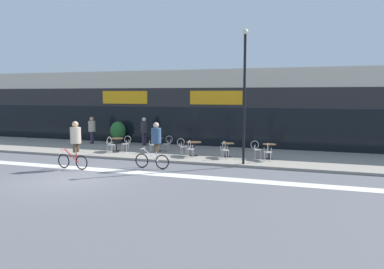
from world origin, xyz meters
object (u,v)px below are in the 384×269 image
at_px(cafe_chair_3_near, 224,149).
at_px(cafe_chair_4_near, 268,151).
at_px(planter_pot, 118,132).
at_px(pedestrian_far_end, 144,129).
at_px(cafe_chair_0_near, 110,144).
at_px(cafe_chair_0_side, 126,143).
at_px(cafe_chair_2_near, 190,148).
at_px(bistro_table_3, 228,147).
at_px(cafe_chair_1_near, 153,143).
at_px(bistro_table_4, 269,148).
at_px(cafe_chair_2_side, 182,146).
at_px(cyclist_0, 155,142).
at_px(lamp_post, 244,88).
at_px(bistro_table_1, 157,142).
at_px(cyclist_1, 75,141).
at_px(pedestrian_near_end, 92,128).
at_px(cafe_chair_1_side, 168,142).
at_px(bistro_table_0, 116,142).
at_px(bistro_table_2, 194,146).
at_px(cafe_chair_4_side, 257,148).

xyz_separation_m(cafe_chair_3_near, cafe_chair_4_near, (2.12, 0.04, 0.00)).
bearing_deg(planter_pot, pedestrian_far_end, -9.88).
xyz_separation_m(cafe_chair_0_near, pedestrian_far_end, (0.43, 3.33, 0.53)).
distance_m(cafe_chair_0_side, cafe_chair_2_near, 4.10).
relative_size(bistro_table_3, cafe_chair_4_near, 0.80).
bearing_deg(cafe_chair_1_near, cafe_chair_0_near, 102.37).
height_order(bistro_table_4, cafe_chair_4_near, cafe_chair_4_near).
relative_size(cafe_chair_0_near, cafe_chair_0_side, 1.00).
bearing_deg(cafe_chair_2_side, cyclist_0, -97.78).
distance_m(bistro_table_4, lamp_post, 3.50).
relative_size(bistro_table_1, cyclist_1, 0.35).
relative_size(bistro_table_3, pedestrian_near_end, 0.42).
bearing_deg(cafe_chair_0_near, cyclist_0, -119.39).
bearing_deg(cyclist_0, cafe_chair_1_near, -62.46).
bearing_deg(pedestrian_far_end, cafe_chair_2_near, -25.92).
height_order(cafe_chair_1_side, pedestrian_near_end, pedestrian_near_end).
bearing_deg(cafe_chair_2_near, planter_pot, 57.35).
relative_size(bistro_table_0, bistro_table_1, 1.03).
xyz_separation_m(cafe_chair_4_near, pedestrian_near_end, (-11.70, 2.86, 0.51)).
height_order(cafe_chair_1_side, cafe_chair_3_near, same).
distance_m(bistro_table_2, cafe_chair_4_near, 3.89).
distance_m(cafe_chair_1_side, cafe_chair_2_side, 1.54).
height_order(bistro_table_2, pedestrian_far_end, pedestrian_far_end).
xyz_separation_m(bistro_table_0, planter_pot, (-1.65, 3.06, 0.22)).
relative_size(cafe_chair_2_side, pedestrian_near_end, 0.52).
bearing_deg(bistro_table_4, pedestrian_near_end, 169.20).
relative_size(lamp_post, pedestrian_far_end, 3.47).
bearing_deg(planter_pot, cafe_chair_2_near, -31.01).
relative_size(cafe_chair_2_side, cafe_chair_4_side, 1.00).
distance_m(cafe_chair_2_side, cafe_chair_4_side, 3.87).
bearing_deg(cafe_chair_0_side, bistro_table_0, -5.56).
relative_size(bistro_table_3, cyclist_1, 0.33).
xyz_separation_m(cafe_chair_2_near, lamp_post, (2.89, -0.77, 2.96)).
relative_size(bistro_table_1, bistro_table_3, 1.05).
bearing_deg(bistro_table_2, cafe_chair_3_near, -13.57).
xyz_separation_m(cafe_chair_3_near, pedestrian_far_end, (-5.98, 3.23, 0.53)).
bearing_deg(cafe_chair_1_near, lamp_post, -115.47).
distance_m(bistro_table_3, lamp_post, 3.55).
height_order(bistro_table_3, cafe_chair_4_near, cafe_chair_4_near).
distance_m(bistro_table_2, cafe_chair_4_side, 3.25).
distance_m(lamp_post, pedestrian_near_end, 11.66).
relative_size(cafe_chair_2_near, cyclist_0, 0.43).
height_order(bistro_table_0, cyclist_1, cyclist_1).
relative_size(cafe_chair_0_side, cafe_chair_1_side, 1.00).
xyz_separation_m(cafe_chair_2_near, cafe_chair_3_near, (1.75, 0.20, 0.00)).
bearing_deg(cafe_chair_2_near, bistro_table_0, 79.48).
distance_m(bistro_table_0, bistro_table_1, 2.32).
bearing_deg(cafe_chair_0_near, pedestrian_near_end, 51.62).
bearing_deg(lamp_post, pedestrian_near_end, 160.15).
bearing_deg(cyclist_0, cafe_chair_2_near, -104.87).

